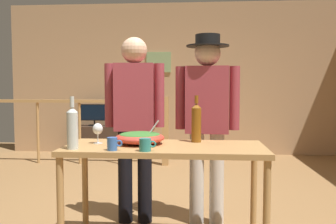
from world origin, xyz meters
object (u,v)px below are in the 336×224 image
at_px(salad_bowl, 140,137).
at_px(mug_teal, 145,145).
at_px(framed_picture, 159,62).
at_px(person_standing_left, 135,114).
at_px(person_standing_right, 207,112).
at_px(serving_table, 165,157).
at_px(tv_console, 95,140).
at_px(mug_blue, 113,144).
at_px(flat_screen_tv, 94,113).
at_px(wine_bottle_clear, 72,127).
at_px(stair_railing, 110,122).
at_px(wine_glass, 98,130).
at_px(wine_bottle_amber, 196,122).

xyz_separation_m(salad_bowl, mug_teal, (0.09, -0.31, -0.01)).
bearing_deg(salad_bowl, framed_picture, 93.94).
distance_m(mug_teal, person_standing_left, 0.87).
bearing_deg(person_standing_right, serving_table, 63.81).
distance_m(tv_console, mug_teal, 4.38).
bearing_deg(mug_teal, serving_table, 65.86).
xyz_separation_m(tv_console, mug_blue, (1.28, -4.06, 0.58)).
xyz_separation_m(flat_screen_tv, person_standing_left, (1.29, -3.21, 0.22)).
xyz_separation_m(tv_console, salad_bowl, (1.42, -3.76, 0.59)).
bearing_deg(framed_picture, mug_blue, -88.20).
bearing_deg(wine_bottle_clear, stair_railing, 99.11).
bearing_deg(wine_bottle_clear, person_standing_left, 68.95).
xyz_separation_m(tv_console, person_standing_left, (1.29, -3.24, 0.73)).
bearing_deg(wine_bottle_clear, tv_console, 103.78).
height_order(tv_console, wine_bottle_clear, wine_bottle_clear).
distance_m(wine_glass, person_standing_left, 0.57).
xyz_separation_m(serving_table, wine_bottle_clear, (-0.63, -0.21, 0.24)).
bearing_deg(mug_teal, salad_bowl, 105.89).
bearing_deg(mug_blue, person_standing_right, 50.82).
xyz_separation_m(framed_picture, wine_bottle_amber, (0.71, -3.92, -0.73)).
bearing_deg(framed_picture, flat_screen_tv, -164.31).
bearing_deg(framed_picture, salad_bowl, -86.06).
relative_size(salad_bowl, mug_teal, 3.25).
bearing_deg(stair_railing, person_standing_left, -71.53).
distance_m(stair_railing, mug_blue, 3.41).
bearing_deg(flat_screen_tv, framed_picture, 15.69).
height_order(salad_bowl, mug_blue, salad_bowl).
bearing_deg(wine_glass, salad_bowl, 0.47).
xyz_separation_m(framed_picture, mug_blue, (0.14, -4.35, -0.85)).
bearing_deg(person_standing_left, person_standing_right, 176.88).
xyz_separation_m(tv_console, serving_table, (1.62, -3.82, 0.45)).
height_order(wine_bottle_clear, mug_blue, wine_bottle_clear).
xyz_separation_m(stair_railing, mug_teal, (1.05, -3.32, 0.17)).
height_order(salad_bowl, wine_bottle_clear, wine_bottle_clear).
distance_m(tv_console, wine_bottle_amber, 4.13).
bearing_deg(stair_railing, wine_bottle_amber, -64.18).
relative_size(flat_screen_tv, person_standing_left, 0.29).
xyz_separation_m(wine_glass, person_standing_right, (0.85, 0.52, 0.10)).
relative_size(stair_railing, wine_glass, 18.19).
height_order(framed_picture, mug_blue, framed_picture).
xyz_separation_m(person_standing_left, person_standing_right, (0.66, 0.00, 0.03)).
xyz_separation_m(framed_picture, tv_console, (-1.14, -0.29, -1.43)).
relative_size(serving_table, person_standing_left, 0.88).
relative_size(mug_blue, person_standing_left, 0.06).
bearing_deg(wine_glass, serving_table, -6.51).
bearing_deg(serving_table, wine_bottle_amber, 39.93).
height_order(framed_picture, wine_glass, framed_picture).
bearing_deg(mug_blue, salad_bowl, 64.69).
bearing_deg(mug_teal, wine_glass, 143.47).
xyz_separation_m(framed_picture, stair_railing, (-0.68, -1.04, -1.02)).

